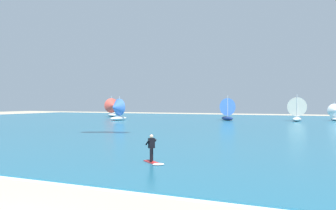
# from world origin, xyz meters

# --- Properties ---
(ocean) EXTENTS (160.00, 90.00, 0.10)m
(ocean) POSITION_xyz_m (0.00, 50.93, 0.05)
(ocean) COLOR #236B89
(ocean) RESTS_ON ground
(shoreline_foam) EXTENTS (94.84, 1.43, 0.01)m
(shoreline_foam) POSITION_xyz_m (1.44, 6.29, 0.01)
(shoreline_foam) COLOR white
(shoreline_foam) RESTS_ON ground
(kitesurfer) EXTENTS (1.87, 1.67, 1.67)m
(kitesurfer) POSITION_xyz_m (-0.14, 11.90, 0.70)
(kitesurfer) COLOR red
(kitesurfer) RESTS_ON ocean
(sailboat_far_right) EXTENTS (2.93, 3.35, 3.78)m
(sailboat_far_right) POSITION_xyz_m (11.85, 69.10, 1.83)
(sailboat_far_right) COLOR white
(sailboat_far_right) RESTS_ON ocean
(sailboat_center_horizon) EXTENTS (4.77, 4.50, 5.30)m
(sailboat_center_horizon) POSITION_xyz_m (-39.34, 68.34, 2.53)
(sailboat_center_horizon) COLOR white
(sailboat_center_horizon) RESTS_ON ocean
(sailboat_far_left) EXTENTS (4.40, 4.54, 5.08)m
(sailboat_far_left) POSITION_xyz_m (-8.60, 63.00, 2.43)
(sailboat_far_left) COLOR navy
(sailboat_far_left) RESTS_ON ocean
(sailboat_mid_left) EXTENTS (3.87, 4.40, 4.94)m
(sailboat_mid_left) POSITION_xyz_m (-28.49, 52.95, 2.36)
(sailboat_mid_left) COLOR white
(sailboat_mid_left) RESTS_ON ocean
(sailboat_outermost) EXTENTS (3.91, 4.54, 5.19)m
(sailboat_outermost) POSITION_xyz_m (5.15, 64.76, 2.48)
(sailboat_outermost) COLOR silver
(sailboat_outermost) RESTS_ON ocean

